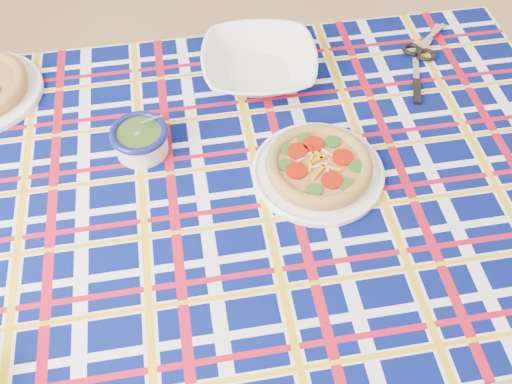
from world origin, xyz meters
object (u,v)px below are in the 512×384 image
object	(u,v)px
dining_table	(231,201)
main_focaccia_plate	(319,165)
pesto_bowl	(140,138)
serving_bowl	(259,65)

from	to	relation	value
dining_table	main_focaccia_plate	bearing A→B (deg)	-4.66
pesto_bowl	serving_bowl	world-z (taller)	pesto_bowl
dining_table	serving_bowl	xyz separation A→B (m)	(0.16, 0.27, 0.10)
serving_bowl	pesto_bowl	bearing A→B (deg)	-155.20
dining_table	serving_bowl	distance (m)	0.33
dining_table	serving_bowl	bearing A→B (deg)	69.52
serving_bowl	main_focaccia_plate	bearing A→B (deg)	-87.20
dining_table	serving_bowl	world-z (taller)	serving_bowl
main_focaccia_plate	serving_bowl	bearing A→B (deg)	92.80
pesto_bowl	serving_bowl	bearing A→B (deg)	24.80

